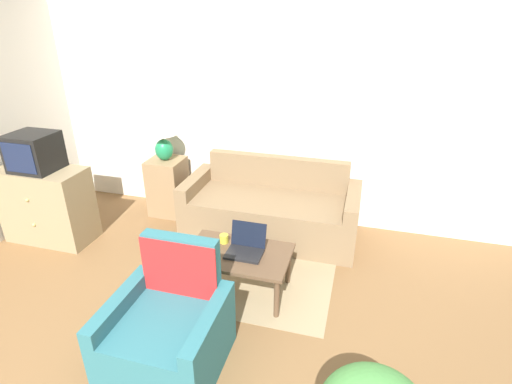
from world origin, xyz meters
name	(u,v)px	position (x,y,z in m)	size (l,w,h in m)	color
wall_back	(263,107)	(0.00, 3.70, 1.31)	(6.12, 0.06, 2.60)	white
rug	(255,258)	(0.19, 2.70, 0.00)	(1.61, 1.78, 0.01)	#9E8966
couch	(271,210)	(0.22, 3.27, 0.27)	(1.87, 0.81, 0.80)	#846B4C
armchair	(170,330)	(-0.04, 1.33, 0.26)	(0.76, 0.74, 0.87)	#2D6B75
tv_dresser	(47,205)	(-2.05, 2.50, 0.40)	(0.91, 0.46, 0.81)	#998460
television	(34,152)	(-2.05, 2.49, 1.00)	(0.43, 0.40, 0.38)	black
side_table	(168,186)	(-1.10, 3.40, 0.34)	(0.40, 0.40, 0.69)	#937551
table_lamp	(162,133)	(-1.10, 3.40, 1.01)	(0.33, 0.33, 0.52)	#1E8451
coffee_table	(238,257)	(0.19, 2.19, 0.35)	(0.90, 0.57, 0.40)	brown
laptop	(246,246)	(0.25, 2.22, 0.46)	(0.31, 0.28, 0.23)	black
cup_navy	(224,239)	(0.02, 2.31, 0.44)	(0.08, 0.08, 0.08)	gold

